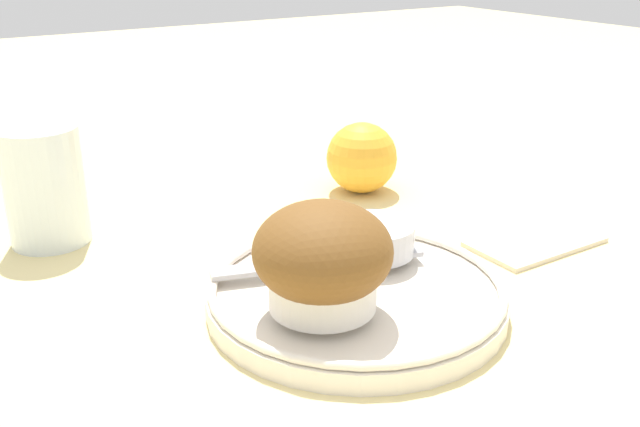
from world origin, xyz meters
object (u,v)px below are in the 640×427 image
object	(u,v)px
juice_glass	(44,186)
muffin	(323,259)
butter_knife	(319,262)
orange_fruit	(362,158)

from	to	relation	value
juice_glass	muffin	bearing A→B (deg)	-65.75
butter_knife	juice_glass	bearing A→B (deg)	143.58
muffin	orange_fruit	distance (m)	0.27
juice_glass	butter_knife	bearing A→B (deg)	-53.87
orange_fruit	juice_glass	size ratio (longest dim) A/B	0.71
butter_knife	juice_glass	xyz separation A→B (m)	(-0.14, 0.19, 0.03)
muffin	juice_glass	xyz separation A→B (m)	(-0.11, 0.24, -0.00)
butter_knife	orange_fruit	world-z (taller)	orange_fruit
muffin	butter_knife	distance (m)	0.07
muffin	juice_glass	distance (m)	0.27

